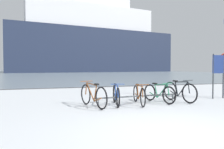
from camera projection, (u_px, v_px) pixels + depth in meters
The scene contains 9 objects.
ground at pixel (58, 73), 55.71m from camera, with size 80.00×132.00×0.08m.
bike_rack at pixel (138, 97), 7.42m from camera, with size 3.27×0.32×0.31m.
bicycle_0 at pixel (93, 95), 6.90m from camera, with size 0.63×1.73×0.83m.
bicycle_1 at pixel (116, 95), 7.24m from camera, with size 0.48×1.60×0.76m.
bicycle_2 at pixel (139, 95), 7.37m from camera, with size 0.48×1.67×0.74m.
bicycle_3 at pixel (159, 93), 7.76m from camera, with size 0.55×1.61×0.75m.
bicycle_4 at pixel (179, 92), 7.98m from camera, with size 0.49×1.68×0.84m.
info_sign at pixel (218, 69), 8.72m from camera, with size 0.55×0.08×1.85m.
ferry_ship at pixel (95, 40), 62.72m from camera, with size 49.94×16.58×28.23m.
Camera 1 is at (-2.37, -3.56, 1.29)m, focal length 33.78 mm.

